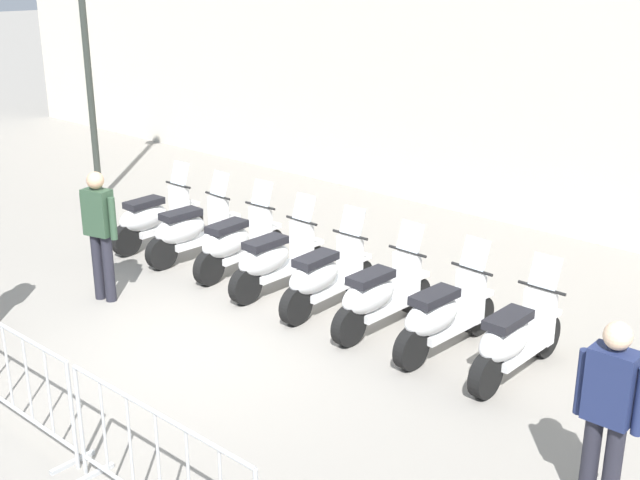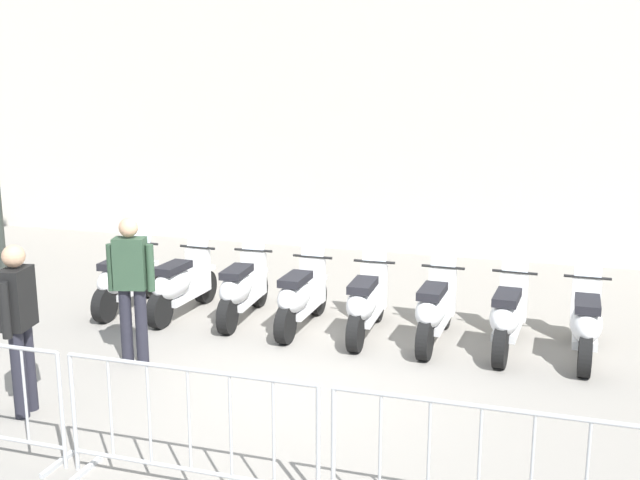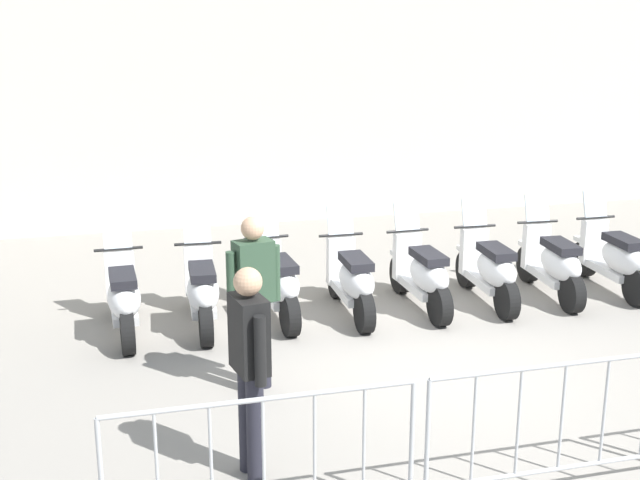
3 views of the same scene
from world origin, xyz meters
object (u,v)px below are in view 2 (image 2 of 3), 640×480
Objects in this scene: motorcycle_3 at (300,297)px; motorcycle_7 at (586,323)px; motorcycle_0 at (124,280)px; barrier_segment_2 at (479,475)px; motorcycle_2 at (241,289)px; barrier_segment_1 at (190,431)px; officer_near_row_end at (19,320)px; officer_mid_plaza at (131,282)px; motorcycle_4 at (365,303)px; motorcycle_6 at (508,316)px; motorcycle_5 at (434,310)px; motorcycle_1 at (180,285)px.

motorcycle_3 and motorcycle_7 have the same top height.
motorcycle_7 is at bearing 6.77° from motorcycle_0.
motorcycle_2 is at bearing 138.43° from barrier_segment_2.
motorcycle_0 is 6.76m from barrier_segment_2.
officer_near_row_end reaches higher than barrier_segment_1.
officer_near_row_end is at bearing -94.13° from officer_mid_plaza.
barrier_segment_2 is at bearing -58.07° from motorcycle_4.
motorcycle_2 is 0.99× the size of officer_near_row_end.
motorcycle_6 is at bearing 5.12° from motorcycle_2.
barrier_segment_1 is at bearing -120.53° from motorcycle_7.
motorcycle_4 is 4.03m from barrier_segment_1.
motorcycle_6 is 4.49m from officer_mid_plaza.
motorcycle_5 is 4.11m from barrier_segment_2.
motorcycle_4 is 0.79× the size of barrier_segment_2.
barrier_segment_2 is 4.61m from officer_near_row_end.
motorcycle_1 is 4.45m from motorcycle_6.
motorcycle_4 and motorcycle_5 have the same top height.
motorcycle_5 reaches higher than barrier_segment_2.
motorcycle_0 is 3.56m from motorcycle_4.
motorcycle_2 is 5.50m from barrier_segment_2.
officer_mid_plaza reaches higher than motorcycle_2.
officer_mid_plaza is (-2.20, 2.09, 0.45)m from barrier_segment_1.
officer_near_row_end is at bearing -82.79° from motorcycle_1.
motorcycle_6 is 0.79× the size of barrier_segment_1.
officer_mid_plaza is at bearing -154.40° from motorcycle_7.
officer_near_row_end is (-2.25, -3.51, 0.53)m from motorcycle_4.
motorcycle_4 is 0.99× the size of officer_mid_plaza.
motorcycle_1 is 1.00× the size of motorcycle_7.
officer_mid_plaza is (-4.79, -2.29, 0.53)m from motorcycle_7.
motorcycle_2 is at bearing 9.42° from motorcycle_0.
motorcycle_6 is 1.00× the size of motorcycle_7.
motorcycle_4 is 1.77m from motorcycle_6.
motorcycle_0 is at bearing -170.58° from motorcycle_2.
officer_mid_plaza reaches higher than motorcycle_5.
motorcycle_5 is at bearing -171.93° from motorcycle_6.
motorcycle_7 is (0.89, 0.12, 0.00)m from motorcycle_6.
motorcycle_2 is 1.00× the size of motorcycle_7.
motorcycle_5 is (3.55, 0.37, 0.00)m from motorcycle_1.
officer_near_row_end reaches higher than motorcycle_2.
motorcycle_7 is at bearing 5.70° from motorcycle_2.
motorcycle_6 is at bearing 42.96° from officer_near_row_end.
motorcycle_5 is 1.00× the size of motorcycle_7.
motorcycle_6 is (4.42, 0.49, 0.00)m from motorcycle_1.
motorcycle_2 and motorcycle_3 have the same top height.
officer_mid_plaza is at bearing -72.63° from motorcycle_1.
motorcycle_3 is 4.86m from barrier_segment_2.
officer_near_row_end is (-2.32, 0.52, 0.45)m from barrier_segment_1.
barrier_segment_2 is at bearing -48.55° from motorcycle_3.
officer_near_row_end is (-4.90, -3.86, 0.53)m from motorcycle_7.
motorcycle_2 is 2.67m from motorcycle_5.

